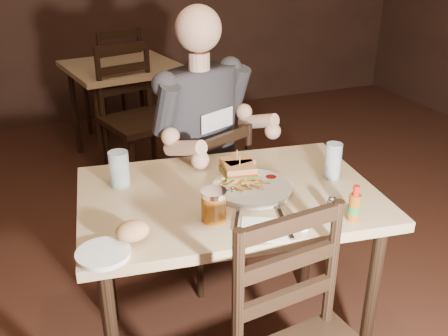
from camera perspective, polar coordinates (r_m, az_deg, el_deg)
name	(u,v)px	position (r m, az deg, el deg)	size (l,w,h in m)	color
room_shell	(331,25)	(1.68, 12.12, 15.67)	(7.00, 7.00, 7.00)	black
main_table	(229,212)	(1.95, 0.55, -5.09)	(1.21, 0.88, 0.77)	tan
bg_table	(123,76)	(3.97, -11.44, 10.24)	(0.92, 0.92, 0.77)	tan
chair_far	(201,202)	(2.56, -2.68, -3.85)	(0.39, 0.43, 0.85)	black
bg_chair_far	(113,84)	(4.54, -12.61, 9.40)	(0.45, 0.49, 0.97)	black
bg_chair_near	(141,121)	(3.50, -9.41, 5.32)	(0.46, 0.50, 1.00)	black
diner	(206,112)	(2.33, -2.09, 6.39)	(0.55, 0.43, 0.96)	#2E2C31
dinner_plate	(252,189)	(1.91, 3.26, -2.40)	(0.30, 0.30, 0.02)	white
sandwich_left	(240,167)	(1.95, 1.80, 0.08)	(0.12, 0.10, 0.10)	#BC8149
sandwich_right	(237,162)	(2.00, 1.50, 0.75)	(0.11, 0.09, 0.10)	#BC8149
fries_pile	(242,181)	(1.91, 2.09, -1.52)	(0.22, 0.16, 0.04)	#E3B66B
ketchup_dollop	(271,177)	(1.98, 5.39, -1.02)	(0.04, 0.04, 0.01)	maroon
glass_left	(119,169)	(1.96, -11.87, -0.12)	(0.08, 0.08, 0.14)	silver
glass_right	(333,161)	(2.03, 12.37, 0.80)	(0.06, 0.06, 0.15)	silver
hot_sauce	(355,203)	(1.75, 14.71, -3.90)	(0.04, 0.04, 0.13)	brown
salt_shaker	(304,222)	(1.68, 9.13, -6.07)	(0.03, 0.03, 0.06)	white
pepper_shaker	(332,206)	(1.79, 12.20, -4.24)	(0.03, 0.03, 0.06)	#38332D
syrup_dispenser	(214,205)	(1.69, -1.17, -4.31)	(0.09, 0.09, 0.11)	brown
napkin	(265,229)	(1.68, 4.73, -6.96)	(0.16, 0.15, 0.00)	white
knife	(284,220)	(1.72, 6.86, -5.97)	(0.01, 0.23, 0.01)	silver
fork	(237,219)	(1.72, 1.49, -5.81)	(0.01, 0.15, 0.00)	silver
side_plate	(103,255)	(1.58, -13.61, -9.61)	(0.16, 0.16, 0.01)	white
bread_roll	(132,231)	(1.61, -10.42, -7.08)	(0.11, 0.09, 0.06)	tan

